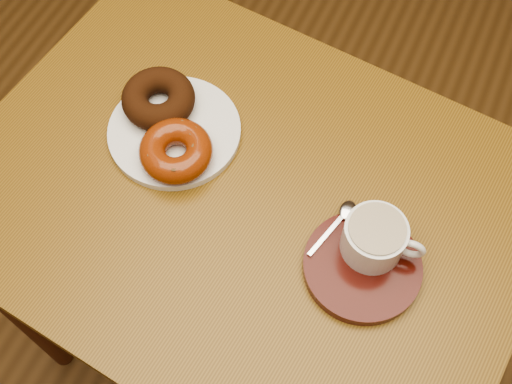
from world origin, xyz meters
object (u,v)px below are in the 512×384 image
at_px(coffee_cup, 375,238).
at_px(donut_plate, 175,131).
at_px(cafe_table, 245,230).
at_px(saucer, 362,267).

bearing_deg(coffee_cup, donut_plate, 164.70).
xyz_separation_m(cafe_table, saucer, (0.20, -0.04, 0.14)).
bearing_deg(donut_plate, cafe_table, -20.02).
distance_m(saucer, coffee_cup, 0.05).
height_order(cafe_table, saucer, saucer).
relative_size(donut_plate, saucer, 1.26).
distance_m(cafe_table, donut_plate, 0.20).
bearing_deg(coffee_cup, cafe_table, 171.88).
relative_size(cafe_table, saucer, 5.58).
height_order(cafe_table, coffee_cup, coffee_cup).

